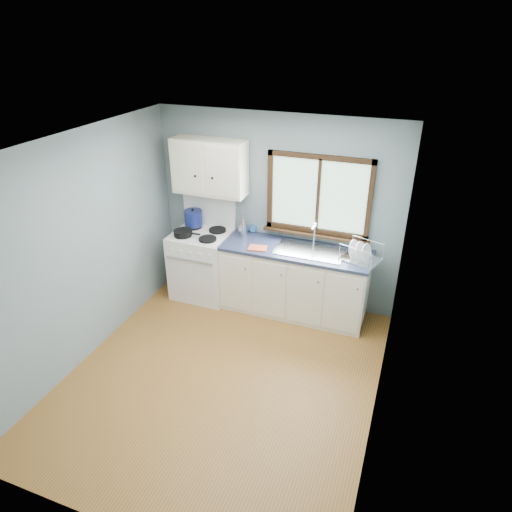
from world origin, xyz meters
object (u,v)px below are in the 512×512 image
(utensil_crock, at_px, (243,228))
(stockpot, at_px, (193,218))
(gas_range, at_px, (202,262))
(base_cabinets, at_px, (294,284))
(skillet, at_px, (183,232))
(thermos, at_px, (243,227))
(dish_rack, at_px, (360,255))
(sink, at_px, (309,255))

(utensil_crock, bearing_deg, stockpot, -174.74)
(gas_range, relative_size, stockpot, 4.64)
(base_cabinets, bearing_deg, skillet, -173.37)
(gas_range, xyz_separation_m, thermos, (0.56, 0.12, 0.56))
(base_cabinets, bearing_deg, dish_rack, -0.86)
(sink, distance_m, utensil_crock, 0.99)
(gas_range, height_order, stockpot, gas_range)
(stockpot, height_order, dish_rack, stockpot)
(utensil_crock, bearing_deg, gas_range, -157.94)
(utensil_crock, bearing_deg, thermos, -69.07)
(gas_range, distance_m, utensil_crock, 0.76)
(skillet, xyz_separation_m, thermos, (0.73, 0.28, 0.07))
(base_cabinets, relative_size, skillet, 5.00)
(utensil_crock, distance_m, dish_rack, 1.59)
(sink, bearing_deg, stockpot, 175.56)
(thermos, bearing_deg, base_cabinets, -7.91)
(stockpot, bearing_deg, utensil_crock, 5.26)
(thermos, relative_size, dish_rack, 0.53)
(base_cabinets, relative_size, thermos, 6.77)
(thermos, height_order, dish_rack, thermos)
(stockpot, bearing_deg, gas_range, -39.71)
(skillet, distance_m, dish_rack, 2.28)
(thermos, bearing_deg, skillet, -159.36)
(sink, xyz_separation_m, skillet, (-1.66, -0.17, 0.13))
(base_cabinets, distance_m, sink, 0.48)
(sink, relative_size, utensil_crock, 2.07)
(base_cabinets, xyz_separation_m, skillet, (-1.48, -0.17, 0.57))
(skillet, xyz_separation_m, stockpot, (-0.00, 0.30, 0.08))
(skillet, distance_m, stockpot, 0.31)
(gas_range, bearing_deg, utensil_crock, 22.06)
(gas_range, distance_m, sink, 1.53)
(gas_range, xyz_separation_m, skillet, (-0.17, -0.15, 0.49))
(stockpot, height_order, utensil_crock, utensil_crock)
(base_cabinets, xyz_separation_m, dish_rack, (0.79, -0.01, 0.57))
(skillet, bearing_deg, gas_range, 39.53)
(sink, bearing_deg, utensil_crock, 168.60)
(base_cabinets, bearing_deg, utensil_crock, 166.10)
(skillet, bearing_deg, dish_rack, 2.24)
(base_cabinets, height_order, thermos, thermos)
(dish_rack, bearing_deg, stockpot, -164.37)
(thermos, bearing_deg, dish_rack, -4.30)
(sink, distance_m, skillet, 1.67)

